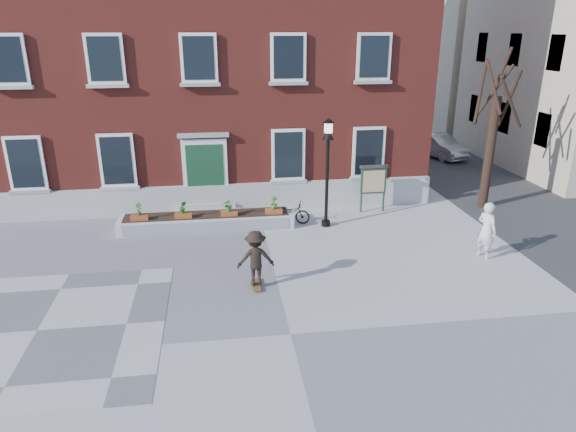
{
  "coord_description": "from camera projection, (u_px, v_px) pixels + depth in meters",
  "views": [
    {
      "loc": [
        -1.52,
        -10.3,
        6.83
      ],
      "look_at": [
        0.5,
        4.0,
        1.5
      ],
      "focal_mm": 32.0,
      "sensor_mm": 36.0,
      "label": 1
    }
  ],
  "objects": [
    {
      "name": "planter_assembly",
      "position": [
        207.0,
        220.0,
        18.43
      ],
      "size": [
        6.2,
        1.12,
        1.15
      ],
      "color": "silver",
      "rests_on": "ground"
    },
    {
      "name": "skateboarder",
      "position": [
        256.0,
        258.0,
        14.07
      ],
      "size": [
        1.04,
        0.78,
        1.67
      ],
      "color": "brown",
      "rests_on": "ground"
    },
    {
      "name": "side_street",
      "position": [
        542.0,
        24.0,
        30.44
      ],
      "size": [
        15.2,
        36.0,
        14.5
      ],
      "color": "#38383A",
      "rests_on": "ground"
    },
    {
      "name": "parked_car",
      "position": [
        439.0,
        146.0,
        28.52
      ],
      "size": [
        2.37,
        4.03,
        1.25
      ],
      "primitive_type": "imported",
      "rotation": [
        0.0,
        0.0,
        0.29
      ],
      "color": "#AAACAE",
      "rests_on": "ground"
    },
    {
      "name": "notice_board",
      "position": [
        373.0,
        181.0,
        19.78
      ],
      "size": [
        1.1,
        0.16,
        1.87
      ],
      "color": "#1A3424",
      "rests_on": "ground"
    },
    {
      "name": "bare_tree",
      "position": [
        492.0,
        138.0,
        19.79
      ],
      "size": [
        1.83,
        1.83,
        6.16
      ],
      "color": "black",
      "rests_on": "ground"
    },
    {
      "name": "bicycle",
      "position": [
        289.0,
        212.0,
        18.9
      ],
      "size": [
        1.68,
        1.02,
        0.83
      ],
      "primitive_type": "imported",
      "rotation": [
        0.0,
        0.0,
        1.25
      ],
      "color": "black",
      "rests_on": "ground"
    },
    {
      "name": "ground",
      "position": [
        291.0,
        334.0,
        12.13
      ],
      "size": [
        100.0,
        100.0,
        0.0
      ],
      "primitive_type": "plane",
      "color": "#9B9A9D",
      "rests_on": "ground"
    },
    {
      "name": "lamp_post",
      "position": [
        328.0,
        158.0,
        17.88
      ],
      "size": [
        0.4,
        0.4,
        3.93
      ],
      "color": "black",
      "rests_on": "ground"
    },
    {
      "name": "bystander",
      "position": [
        487.0,
        230.0,
        15.89
      ],
      "size": [
        0.65,
        0.78,
        1.83
      ],
      "primitive_type": "imported",
      "rotation": [
        0.0,
        0.0,
        1.95
      ],
      "color": "silver",
      "rests_on": "ground"
    },
    {
      "name": "brick_building",
      "position": [
        201.0,
        40.0,
        22.67
      ],
      "size": [
        18.4,
        10.85,
        12.6
      ],
      "color": "maroon",
      "rests_on": "ground"
    },
    {
      "name": "checker_patch",
      "position": [
        37.0,
        331.0,
        12.27
      ],
      "size": [
        6.0,
        6.0,
        0.01
      ],
      "primitive_type": "cube",
      "color": "#5A5A5D",
      "rests_on": "ground"
    }
  ]
}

